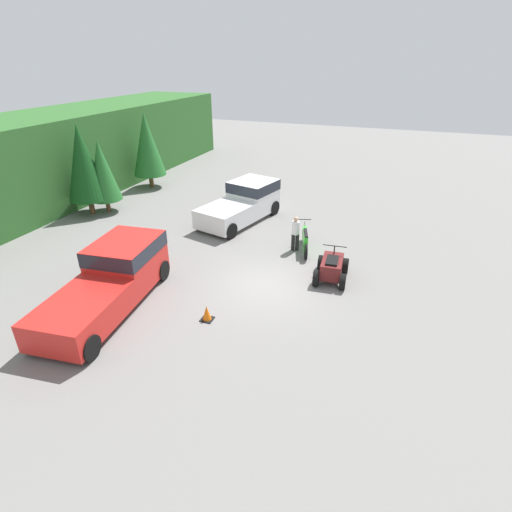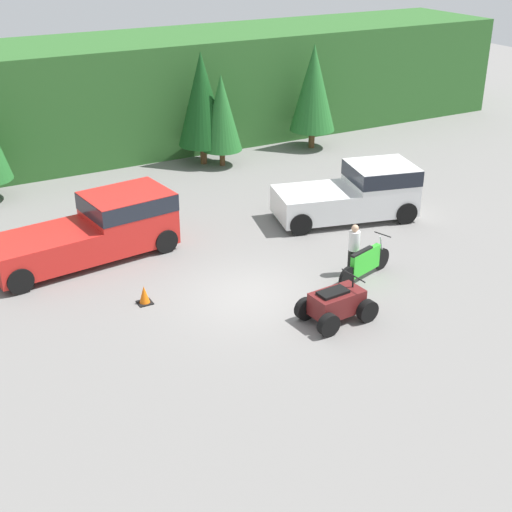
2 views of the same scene
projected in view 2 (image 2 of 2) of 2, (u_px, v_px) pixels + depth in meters
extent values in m
plane|color=slate|center=(251.00, 296.00, 20.85)|extent=(80.00, 80.00, 0.00)
cube|color=#2D6028|center=(84.00, 99.00, 32.42)|extent=(44.00, 6.00, 5.00)
cylinder|color=brown|center=(204.00, 154.00, 31.79)|extent=(0.30, 0.30, 0.89)
cone|color=#144719|center=(202.00, 99.00, 30.72)|extent=(2.17, 2.17, 4.04)
cylinder|color=brown|center=(222.00, 157.00, 31.59)|extent=(0.24, 0.24, 0.72)
cone|color=#236628|center=(221.00, 113.00, 30.72)|extent=(1.77, 1.77, 3.30)
cylinder|color=brown|center=(312.00, 139.00, 33.99)|extent=(0.29, 0.29, 0.87)
cone|color=#236628|center=(313.00, 88.00, 32.95)|extent=(2.13, 2.13, 3.97)
cube|color=red|center=(128.00, 218.00, 23.41)|extent=(2.89, 2.40, 1.73)
cube|color=#1E232D|center=(127.00, 202.00, 23.16)|extent=(2.91, 2.42, 0.56)
cube|color=red|center=(43.00, 250.00, 22.03)|extent=(3.47, 2.47, 0.96)
cylinder|color=black|center=(138.00, 222.00, 24.84)|extent=(0.83, 0.37, 0.81)
cylinder|color=black|center=(165.00, 241.00, 23.42)|extent=(0.83, 0.37, 0.81)
cylinder|color=black|center=(20.00, 280.00, 20.87)|extent=(0.83, 0.37, 0.81)
cube|color=white|center=(380.00, 187.00, 26.02)|extent=(2.70, 2.58, 1.73)
cube|color=#1E232D|center=(382.00, 172.00, 25.77)|extent=(2.73, 2.61, 0.56)
cube|color=white|center=(315.00, 204.00, 25.60)|extent=(3.19, 2.71, 0.96)
cylinder|color=black|center=(383.00, 194.00, 27.30)|extent=(0.85, 0.47, 0.81)
cylinder|color=black|center=(406.00, 213.00, 25.61)|extent=(0.85, 0.47, 0.81)
cylinder|color=black|center=(284.00, 204.00, 26.38)|extent=(0.85, 0.47, 0.81)
cylinder|color=black|center=(300.00, 224.00, 24.69)|extent=(0.85, 0.47, 0.81)
cylinder|color=black|center=(381.00, 259.00, 22.31)|extent=(0.69, 0.30, 0.69)
cylinder|color=black|center=(347.00, 278.00, 21.15)|extent=(0.69, 0.30, 0.69)
cube|color=green|center=(365.00, 261.00, 21.63)|extent=(1.30, 0.55, 0.74)
cylinder|color=#B7B7BC|center=(382.00, 247.00, 22.10)|extent=(0.31, 0.14, 0.82)
cylinder|color=black|center=(383.00, 234.00, 21.91)|extent=(0.22, 0.58, 0.04)
cube|color=black|center=(362.00, 252.00, 21.32)|extent=(0.96, 0.43, 0.06)
cylinder|color=black|center=(343.00, 296.00, 20.20)|extent=(0.65, 0.27, 0.63)
cylinder|color=black|center=(367.00, 311.00, 19.44)|extent=(0.65, 0.27, 0.63)
cylinder|color=black|center=(305.00, 309.00, 19.54)|extent=(0.65, 0.27, 0.63)
cylinder|color=black|center=(329.00, 325.00, 18.77)|extent=(0.65, 0.27, 0.63)
cube|color=#5B1919|center=(337.00, 302.00, 19.38)|extent=(1.52, 0.90, 0.63)
cylinder|color=black|center=(353.00, 281.00, 19.44)|extent=(0.05, 0.05, 0.35)
cylinder|color=black|center=(353.00, 276.00, 19.36)|extent=(0.11, 0.96, 0.04)
cube|color=black|center=(333.00, 292.00, 19.15)|extent=(0.88, 0.52, 0.08)
cylinder|color=black|center=(350.00, 261.00, 22.04)|extent=(0.22, 0.22, 0.81)
cylinder|color=black|center=(356.00, 263.00, 21.93)|extent=(0.22, 0.22, 0.81)
cylinder|color=white|center=(354.00, 241.00, 21.68)|extent=(0.45, 0.45, 0.61)
sphere|color=tan|center=(355.00, 228.00, 21.50)|extent=(0.29, 0.29, 0.22)
cube|color=black|center=(145.00, 303.00, 20.47)|extent=(0.42, 0.42, 0.03)
cone|color=orange|center=(144.00, 295.00, 20.35)|extent=(0.32, 0.32, 0.55)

